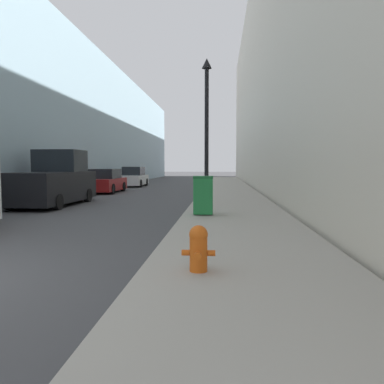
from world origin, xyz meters
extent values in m
cube|color=#9E998E|center=(5.48, 18.00, 0.08)|extent=(3.54, 60.00, 0.15)
cube|color=#99B7C6|center=(-10.27, 26.00, 5.27)|extent=(12.00, 60.00, 10.54)
cube|color=beige|center=(13.35, 26.00, 8.54)|extent=(12.00, 60.00, 17.07)
cylinder|color=#D15614|center=(4.64, 0.89, 0.41)|extent=(0.27, 0.27, 0.51)
sphere|color=#D15614|center=(4.64, 0.89, 0.71)|extent=(0.29, 0.29, 0.29)
cylinder|color=#D15614|center=(4.64, 0.89, 0.80)|extent=(0.08, 0.08, 0.06)
cylinder|color=#D15614|center=(4.64, 0.70, 0.43)|extent=(0.11, 0.12, 0.11)
cylinder|color=#D15614|center=(4.44, 0.89, 0.43)|extent=(0.12, 0.09, 0.09)
cylinder|color=#D15614|center=(4.83, 0.89, 0.43)|extent=(0.12, 0.09, 0.09)
cube|color=#1E7538|center=(4.39, 7.48, 0.76)|extent=(0.62, 0.58, 1.15)
cube|color=#16572A|center=(4.39, 7.48, 1.38)|extent=(0.64, 0.60, 0.08)
cylinder|color=black|center=(4.13, 7.73, 0.23)|extent=(0.05, 0.16, 0.16)
cylinder|color=black|center=(4.66, 7.73, 0.23)|extent=(0.05, 0.16, 0.16)
cylinder|color=black|center=(4.33, 11.70, 0.28)|extent=(0.34, 0.34, 0.25)
cylinder|color=black|center=(4.33, 11.70, 3.04)|extent=(0.18, 0.18, 5.78)
cone|color=black|center=(4.33, 11.70, 6.15)|extent=(0.43, 0.43, 0.43)
cube|color=black|center=(-2.48, 11.24, 0.82)|extent=(2.14, 5.44, 1.30)
cube|color=black|center=(-2.48, 12.20, 1.97)|extent=(1.97, 1.74, 1.00)
cylinder|color=black|center=(-3.48, 12.93, 0.32)|extent=(0.24, 0.64, 0.64)
cylinder|color=black|center=(-1.48, 12.93, 0.32)|extent=(0.24, 0.64, 0.64)
cylinder|color=black|center=(-3.48, 9.56, 0.32)|extent=(0.24, 0.64, 0.64)
cylinder|color=black|center=(-1.48, 9.56, 0.32)|extent=(0.24, 0.64, 0.64)
cube|color=maroon|center=(-2.57, 19.09, 0.54)|extent=(1.84, 4.25, 0.76)
cube|color=#1E2328|center=(-2.57, 19.09, 1.23)|extent=(1.62, 2.21, 0.62)
cylinder|color=black|center=(-3.42, 20.36, 0.32)|extent=(0.24, 0.64, 0.64)
cylinder|color=black|center=(-1.73, 20.36, 0.32)|extent=(0.24, 0.64, 0.64)
cylinder|color=black|center=(-3.42, 17.81, 0.32)|extent=(0.24, 0.64, 0.64)
cylinder|color=black|center=(-1.73, 17.81, 0.32)|extent=(0.24, 0.64, 0.64)
cube|color=silver|center=(-2.33, 26.18, 0.55)|extent=(1.72, 4.11, 0.78)
cube|color=#1E2328|center=(-2.33, 26.18, 1.30)|extent=(1.51, 2.14, 0.71)
cylinder|color=black|center=(-3.12, 27.42, 0.32)|extent=(0.24, 0.64, 0.64)
cylinder|color=black|center=(-1.55, 27.42, 0.32)|extent=(0.24, 0.64, 0.64)
cylinder|color=black|center=(-3.12, 24.95, 0.32)|extent=(0.24, 0.64, 0.64)
cylinder|color=black|center=(-1.55, 24.95, 0.32)|extent=(0.24, 0.64, 0.64)
camera|label=1|loc=(4.97, -4.70, 1.76)|focal=35.00mm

